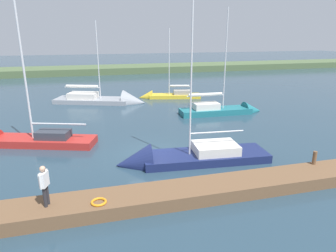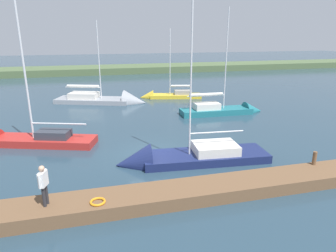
# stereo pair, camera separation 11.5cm
# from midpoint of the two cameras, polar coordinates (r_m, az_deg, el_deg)

# --- Properties ---
(ground_plane) EXTENTS (200.00, 200.00, 0.00)m
(ground_plane) POSITION_cam_midpoint_polar(r_m,az_deg,el_deg) (19.21, -3.71, -5.37)
(ground_plane) COLOR #263D4C
(far_shoreline) EXTENTS (180.00, 8.00, 2.40)m
(far_shoreline) POSITION_cam_midpoint_polar(r_m,az_deg,el_deg) (60.97, -11.73, 9.89)
(far_shoreline) COLOR #4C603D
(far_shoreline) RESTS_ON ground_plane
(dock_pier) EXTENTS (22.87, 1.85, 0.61)m
(dock_pier) POSITION_cam_midpoint_polar(r_m,az_deg,el_deg) (14.06, 0.93, -12.89)
(dock_pier) COLOR brown
(dock_pier) RESTS_ON ground_plane
(mooring_post_near) EXTENTS (0.21, 0.21, 0.73)m
(mooring_post_near) POSITION_cam_midpoint_polar(r_m,az_deg,el_deg) (17.93, 25.91, -5.46)
(mooring_post_near) COLOR brown
(mooring_post_near) RESTS_ON dock_pier
(life_ring_buoy) EXTENTS (0.66, 0.66, 0.10)m
(life_ring_buoy) POSITION_cam_midpoint_polar(r_m,az_deg,el_deg) (13.16, -13.27, -13.87)
(life_ring_buoy) COLOR orange
(life_ring_buoy) RESTS_ON dock_pier
(sailboat_outer_mooring) EXTENTS (8.66, 4.49, 10.17)m
(sailboat_outer_mooring) POSITION_cam_midpoint_polar(r_m,az_deg,el_deg) (23.02, -25.44, -2.78)
(sailboat_outer_mooring) COLOR #B22823
(sailboat_outer_mooring) RESTS_ON ground_plane
(sailboat_near_dock) EXTENTS (7.47, 3.30, 8.75)m
(sailboat_near_dock) POSITION_cam_midpoint_polar(r_m,az_deg,el_deg) (35.96, -0.62, 5.58)
(sailboat_near_dock) COLOR gold
(sailboat_near_dock) RESTS_ON ground_plane
(sailboat_far_left) EXTENTS (9.24, 3.03, 10.98)m
(sailboat_far_left) POSITION_cam_midpoint_polar(r_m,az_deg,el_deg) (17.96, 1.92, -6.42)
(sailboat_far_left) COLOR navy
(sailboat_far_left) RESTS_ON ground_plane
(sailboat_mid_channel) EXTENTS (10.25, 5.89, 9.90)m
(sailboat_mid_channel) POSITION_cam_midpoint_polar(r_m,az_deg,el_deg) (33.91, -11.02, 4.64)
(sailboat_mid_channel) COLOR gray
(sailboat_mid_channel) RESTS_ON ground_plane
(sailboat_far_right) EXTENTS (8.16, 2.16, 10.45)m
(sailboat_far_right) POSITION_cam_midpoint_polar(r_m,az_deg,el_deg) (29.34, 10.80, 2.74)
(sailboat_far_right) COLOR #1E6B75
(sailboat_far_right) RESTS_ON ground_plane
(person_on_dock) EXTENTS (0.36, 0.63, 1.76)m
(person_on_dock) POSITION_cam_midpoint_polar(r_m,az_deg,el_deg) (13.18, -22.68, -9.95)
(person_on_dock) COLOR #28282D
(person_on_dock) RESTS_ON dock_pier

